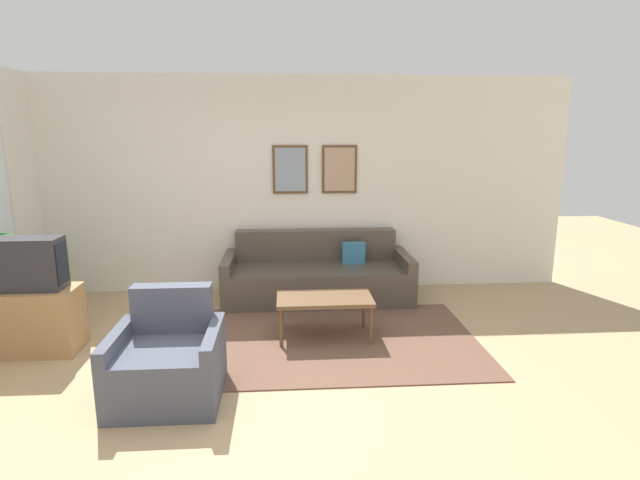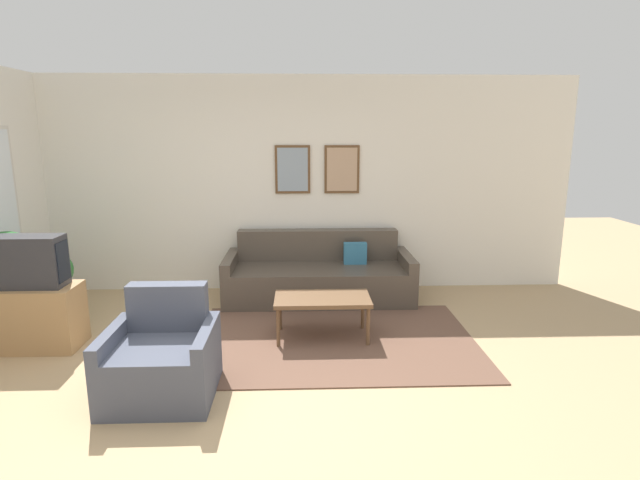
% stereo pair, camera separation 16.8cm
% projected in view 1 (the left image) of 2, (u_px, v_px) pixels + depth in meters
% --- Properties ---
extents(ground_plane, '(16.00, 16.00, 0.00)m').
position_uv_depth(ground_plane, '(240.00, 396.00, 3.88)').
color(ground_plane, tan).
extents(area_rug, '(2.73, 1.88, 0.01)m').
position_uv_depth(area_rug, '(338.00, 340.00, 4.91)').
color(area_rug, brown).
rests_on(area_rug, ground_plane).
extents(wall_back, '(8.00, 0.09, 2.70)m').
position_uv_depth(wall_back, '(256.00, 185.00, 6.30)').
color(wall_back, white).
rests_on(wall_back, ground_plane).
extents(couch, '(2.25, 0.90, 0.80)m').
position_uv_depth(couch, '(317.00, 276.00, 6.12)').
color(couch, '#4C4238').
rests_on(couch, ground_plane).
extents(coffee_table, '(0.93, 0.50, 0.43)m').
position_uv_depth(coffee_table, '(325.00, 301.00, 4.89)').
color(coffee_table, brown).
rests_on(coffee_table, ground_plane).
extents(tv_stand, '(0.79, 0.44, 0.60)m').
position_uv_depth(tv_stand, '(34.00, 320.00, 4.61)').
color(tv_stand, '#A87F51').
rests_on(tv_stand, ground_plane).
extents(tv, '(0.62, 0.28, 0.48)m').
position_uv_depth(tv, '(27.00, 264.00, 4.50)').
color(tv, '#2D2D33').
rests_on(tv, tv_stand).
extents(armchair, '(0.81, 0.76, 0.82)m').
position_uv_depth(armchair, '(168.00, 362.00, 3.82)').
color(armchair, '#474C5B').
rests_on(armchair, ground_plane).
extents(potted_plant_tall, '(0.70, 0.70, 1.08)m').
position_uv_depth(potted_plant_tall, '(4.00, 272.00, 4.73)').
color(potted_plant_tall, '#383D42').
rests_on(potted_plant_tall, ground_plane).
extents(potted_plant_by_window, '(0.41, 0.41, 0.68)m').
position_uv_depth(potted_plant_by_window, '(50.00, 276.00, 5.57)').
color(potted_plant_by_window, slate).
rests_on(potted_plant_by_window, ground_plane).
extents(potted_plant_small, '(0.48, 0.48, 0.76)m').
position_uv_depth(potted_plant_small, '(24.00, 283.00, 5.13)').
color(potted_plant_small, '#935638').
rests_on(potted_plant_small, ground_plane).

